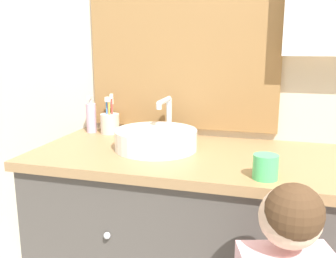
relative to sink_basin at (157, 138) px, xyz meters
name	(u,v)px	position (x,y,z in m)	size (l,w,h in m)	color
wall_back	(233,33)	(0.25, 0.29, 0.41)	(3.20, 0.18, 2.50)	beige
vanity_counter	(211,253)	(0.23, -0.02, -0.45)	(1.40, 0.59, 0.83)	#4C4742
sink_basin	(157,138)	(0.00, 0.00, 0.00)	(0.32, 0.38, 0.19)	white
toothbrush_holder	(110,123)	(-0.29, 0.19, 0.01)	(0.09, 0.09, 0.19)	beige
soap_dispenser	(91,117)	(-0.38, 0.19, 0.03)	(0.05, 0.05, 0.18)	#CCA3BC
drinking_cup	(265,167)	(0.43, -0.23, 0.00)	(0.08, 0.08, 0.08)	#4CC670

